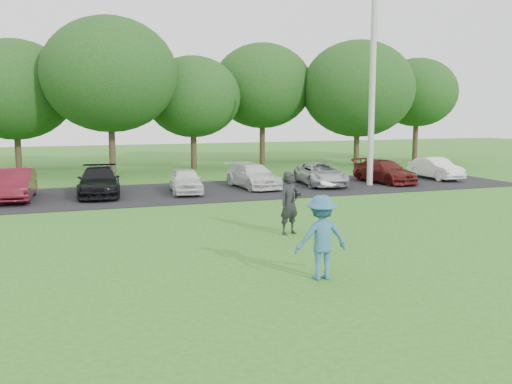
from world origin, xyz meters
TOP-DOWN VIEW (x-y plane):
  - ground at (0.00, 0.00)m, footprint 100.00×100.00m
  - parking_lot at (0.00, 13.00)m, footprint 32.00×6.50m
  - utility_pole at (8.94, 12.35)m, footprint 0.28×0.28m
  - frisbee_player at (-0.02, -0.56)m, footprint 1.18×0.73m
  - camera_bystander at (1.09, 3.70)m, footprint 0.76×0.63m
  - parked_cars at (-0.62, 13.03)m, footprint 28.23×4.62m
  - tree_row at (1.51, 22.76)m, footprint 42.39×9.85m

SIDE VIEW (x-z plane):
  - ground at x=0.00m, z-range 0.00..0.00m
  - parking_lot at x=0.00m, z-range 0.00..0.03m
  - parked_cars at x=-0.62m, z-range -0.02..1.22m
  - frisbee_player at x=-0.02m, z-range -0.16..1.94m
  - camera_bystander at x=1.09m, z-range 0.00..1.80m
  - utility_pole at x=8.94m, z-range 0.00..9.01m
  - tree_row at x=1.51m, z-range 0.59..9.23m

